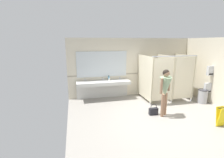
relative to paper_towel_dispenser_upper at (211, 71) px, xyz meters
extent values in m
cube|color=gray|center=(-2.70, -0.81, -1.42)|extent=(6.14, 5.68, 0.10)
cube|color=beige|center=(-2.70, 1.78, -0.02)|extent=(6.14, 0.12, 2.70)
cube|color=#9E937F|center=(-2.70, 1.72, -0.32)|extent=(6.14, 0.01, 0.06)
cube|color=silver|center=(-4.22, 1.41, -0.61)|extent=(2.37, 0.59, 0.14)
cube|color=silver|center=(-4.22, 1.66, -1.03)|extent=(2.37, 0.08, 0.69)
cube|color=beige|center=(-5.01, 1.38, -0.59)|extent=(0.42, 0.32, 0.11)
cylinder|color=silver|center=(-5.01, 1.61, -0.49)|extent=(0.04, 0.04, 0.11)
cylinder|color=silver|center=(-5.01, 1.56, -0.44)|extent=(0.03, 0.11, 0.03)
sphere|color=silver|center=(-4.94, 1.62, -0.51)|extent=(0.04, 0.04, 0.04)
cube|color=beige|center=(-4.22, 1.38, -0.59)|extent=(0.42, 0.32, 0.11)
cylinder|color=silver|center=(-4.22, 1.61, -0.49)|extent=(0.04, 0.04, 0.11)
cylinder|color=silver|center=(-4.22, 1.56, -0.44)|extent=(0.03, 0.11, 0.03)
sphere|color=silver|center=(-4.15, 1.62, -0.51)|extent=(0.04, 0.04, 0.04)
cube|color=beige|center=(-3.43, 1.38, -0.59)|extent=(0.42, 0.32, 0.11)
cylinder|color=silver|center=(-3.43, 1.61, -0.49)|extent=(0.04, 0.04, 0.11)
cylinder|color=silver|center=(-3.43, 1.56, -0.44)|extent=(0.03, 0.11, 0.03)
sphere|color=silver|center=(-3.36, 1.62, -0.51)|extent=(0.04, 0.04, 0.04)
cube|color=silver|center=(-4.22, 1.71, 0.18)|extent=(2.27, 0.02, 1.14)
cube|color=beige|center=(-2.49, 0.97, -0.33)|extent=(0.03, 1.48, 1.84)
cylinder|color=silver|center=(-2.49, 0.29, -1.31)|extent=(0.05, 0.05, 0.12)
cube|color=beige|center=(-1.53, 0.97, -0.33)|extent=(0.03, 1.48, 1.84)
cylinder|color=silver|center=(-1.53, 0.29, -1.31)|extent=(0.05, 0.05, 0.12)
cube|color=beige|center=(-0.56, 0.97, -0.33)|extent=(0.03, 1.48, 1.84)
cylinder|color=silver|center=(-0.56, 0.29, -1.31)|extent=(0.05, 0.05, 0.12)
cube|color=beige|center=(-2.01, 0.26, -0.33)|extent=(0.89, 0.03, 1.74)
cube|color=beige|center=(-1.04, 0.26, -0.33)|extent=(0.89, 0.03, 1.74)
cube|color=#B7BABF|center=(-1.53, 0.26, 0.61)|extent=(2.00, 0.04, 0.04)
cube|color=#B7BABF|center=(0.00, 0.00, 0.00)|extent=(0.33, 0.12, 0.39)
cube|color=black|center=(0.00, -0.06, -0.13)|extent=(0.25, 0.01, 0.06)
cube|color=#B7BABF|center=(0.00, 0.00, -0.72)|extent=(0.40, 0.12, 0.42)
cube|color=black|center=(0.00, -0.07, -0.87)|extent=(0.32, 0.01, 0.06)
cylinder|color=#99999E|center=(-0.25, 0.00, -1.10)|extent=(0.38, 0.38, 0.55)
cylinder|color=#333338|center=(-0.25, 0.00, -0.81)|extent=(0.39, 0.39, 0.03)
cylinder|color=#8C664C|center=(-2.42, -0.69, -0.97)|extent=(0.11, 0.11, 0.80)
cylinder|color=#8C664C|center=(-2.57, -0.78, -0.97)|extent=(0.11, 0.11, 0.80)
cone|color=gray|center=(-2.50, -0.73, -0.34)|extent=(0.55, 0.55, 0.69)
cube|color=gray|center=(-2.50, -0.73, -0.03)|extent=(0.46, 0.36, 0.10)
cylinder|color=#8C664C|center=(-2.28, -0.61, -0.25)|extent=(0.08, 0.08, 0.51)
cylinder|color=#8C664C|center=(-2.71, -0.86, -0.25)|extent=(0.08, 0.08, 0.51)
sphere|color=#8C664C|center=(-2.50, -0.73, 0.14)|extent=(0.22, 0.22, 0.22)
sphere|color=black|center=(-2.50, -0.72, 0.16)|extent=(0.22, 0.22, 0.22)
cube|color=black|center=(-2.80, -0.58, -1.25)|extent=(0.31, 0.13, 0.25)
torus|color=black|center=(-2.80, -0.58, -1.08)|extent=(0.23, 0.02, 0.23)
cylinder|color=teal|center=(-3.94, 1.59, -0.45)|extent=(0.07, 0.07, 0.19)
cylinder|color=black|center=(-3.94, 1.59, -0.34)|extent=(0.03, 0.03, 0.04)
cylinder|color=white|center=(-3.98, 1.36, -0.49)|extent=(0.07, 0.07, 0.11)
cube|color=yellow|center=(-1.18, -1.84, -1.06)|extent=(0.28, 0.10, 0.61)
cube|color=yellow|center=(-1.18, -1.75, -1.06)|extent=(0.28, 0.10, 0.61)
cylinder|color=black|center=(-1.18, -1.80, -0.77)|extent=(0.28, 0.02, 0.02)
camera|label=1|loc=(-5.47, -5.49, 1.18)|focal=26.25mm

